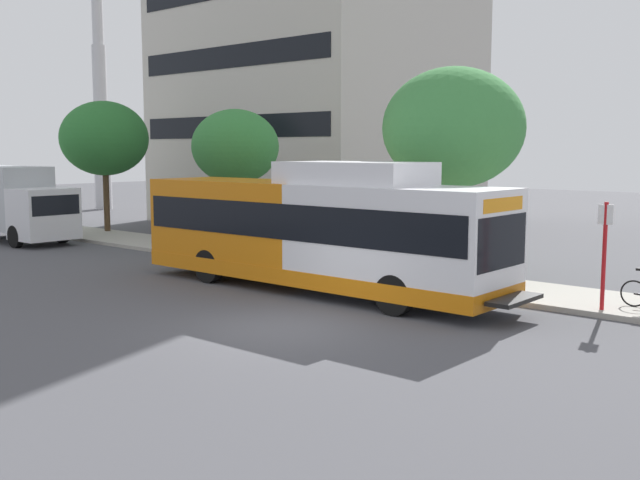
{
  "coord_description": "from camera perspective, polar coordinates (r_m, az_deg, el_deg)",
  "views": [
    {
      "loc": [
        -11.76,
        -11.21,
        3.96
      ],
      "look_at": [
        2.87,
        1.42,
        1.6
      ],
      "focal_mm": 41.46,
      "sensor_mm": 36.0,
      "label": 1
    }
  ],
  "objects": [
    {
      "name": "transit_bus",
      "position": [
        20.71,
        -0.35,
        0.71
      ],
      "size": [
        2.58,
        12.25,
        3.65
      ],
      "color": "white",
      "rests_on": "ground"
    },
    {
      "name": "street_tree_mid_block",
      "position": [
        28.98,
        -6.55,
        7.15
      ],
      "size": [
        3.38,
        3.38,
        5.39
      ],
      "color": "#4C3823",
      "rests_on": "sidewalk_curb"
    },
    {
      "name": "ground_plane",
      "position": [
        22.87,
        -17.48,
        -3.34
      ],
      "size": [
        120.0,
        120.0,
        0.0
      ],
      "primitive_type": "plane",
      "color": "#4C4C51"
    },
    {
      "name": "street_tree_far_block",
      "position": [
        36.34,
        -16.31,
        7.52
      ],
      "size": [
        4.09,
        4.09,
        6.1
      ],
      "color": "#4C3823",
      "rests_on": "sidewalk_curb"
    },
    {
      "name": "street_tree_near_stop",
      "position": [
        22.81,
        10.24,
        8.49
      ],
      "size": [
        4.27,
        4.27,
        6.3
      ],
      "color": "#4C3823",
      "rests_on": "sidewalk_curb"
    },
    {
      "name": "bus_stop_sign_pole",
      "position": [
        18.84,
        21.1,
        -0.55
      ],
      "size": [
        0.1,
        0.36,
        2.6
      ],
      "color": "red",
      "rests_on": "sidewalk_curb"
    },
    {
      "name": "lattice_comm_tower",
      "position": [
        52.0,
        -16.62,
        10.99
      ],
      "size": [
        1.1,
        1.1,
        24.08
      ],
      "color": "#B7B7BC",
      "rests_on": "ground"
    },
    {
      "name": "box_truck_background",
      "position": [
        34.83,
        -22.68,
        2.77
      ],
      "size": [
        2.32,
        7.01,
        3.25
      ],
      "color": "silver",
      "rests_on": "ground"
    },
    {
      "name": "sidewalk_curb",
      "position": [
        25.75,
        -1.71,
        -1.73
      ],
      "size": [
        3.0,
        56.0,
        0.14
      ],
      "primitive_type": "cube",
      "color": "#A8A399",
      "rests_on": "ground"
    }
  ]
}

